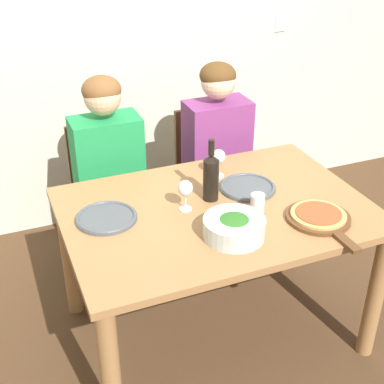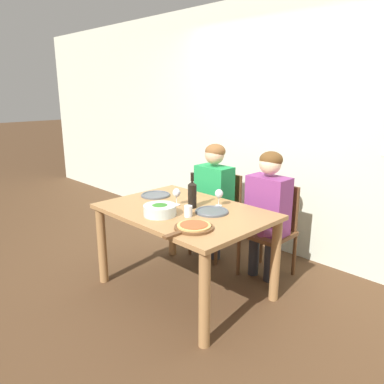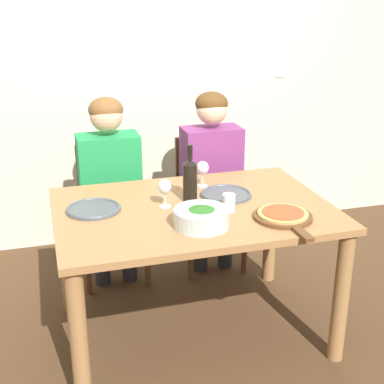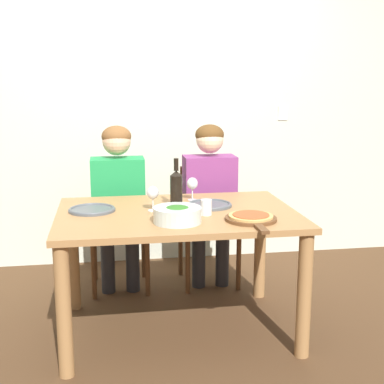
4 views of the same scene
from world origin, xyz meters
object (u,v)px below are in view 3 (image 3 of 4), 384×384
Objects in this scene: person_man at (212,166)px; water_tumbler at (229,203)px; wine_glass_right at (203,169)px; chair_left at (110,206)px; dinner_plate_right at (226,194)px; chair_right at (207,196)px; person_woman at (110,175)px; pizza_on_board at (284,216)px; wine_glass_left at (165,188)px; wine_bottle at (190,179)px; dinner_plate_left at (93,209)px; broccoli_bowl at (202,217)px.

person_man reaches higher than water_tumbler.
person_man is 8.04× the size of wine_glass_right.
chair_left is 3.14× the size of dinner_plate_right.
person_woman reaches higher than chair_right.
wine_glass_left is at bearing 149.02° from pizza_on_board.
person_woman reaches higher than water_tumbler.
chair_left is at bearing 122.73° from pizza_on_board.
person_man is at bearing 77.43° from water_tumbler.
wine_glass_left is (0.19, -0.79, 0.39)m from chair_left.
chair_right is 1.15m from pizza_on_board.
wine_glass_right is (-0.20, -0.55, 0.39)m from chair_right.
pizza_on_board is 2.85× the size of wine_glass_right.
wine_bottle is 2.05× the size of wine_glass_left.
dinner_plate_right is at bearing -101.34° from person_man.
wine_glass_right is at bearing 113.53° from pizza_on_board.
person_woman reaches higher than dinner_plate_right.
dinner_plate_right is at bearing 113.23° from pizza_on_board.
pizza_on_board is (0.16, -0.38, 0.01)m from dinner_plate_right.
chair_left reaches higher than dinner_plate_left.
dinner_plate_left and dinner_plate_right have the same top height.
chair_right is 9.63× the size of water_tumbler.
water_tumbler is (-0.22, 0.17, 0.03)m from pizza_on_board.
person_man reaches higher than wine_glass_right.
wine_bottle is (0.34, -0.75, 0.41)m from chair_left.
chair_right is 0.73m from person_woman.
person_woman is 3.93× the size of wine_bottle.
person_woman is 0.97m from water_tumbler.
dinner_plate_right is at bearing 73.91° from water_tumbler.
wine_bottle is at bearing 127.91° from water_tumbler.
wine_glass_left is 0.34m from water_tumbler.
chair_left is at bearing 103.50° from wine_glass_left.
person_woman is 0.74m from wine_bottle.
person_woman is at bearing 107.23° from broccoli_bowl.
pizza_on_board is (0.37, -0.36, -0.11)m from wine_bottle.
chair_right is 0.91m from wine_bottle.
broccoli_bowl is at bearing -109.06° from chair_right.
pizza_on_board reaches higher than dinner_plate_right.
dinner_plate_right is 3.07× the size of water_tumbler.
wine_glass_left is (0.19, -0.69, 0.14)m from person_woman.
dinner_plate_left is at bearing 171.12° from wine_glass_left.
wine_glass_right is (-0.08, 0.18, 0.10)m from dinner_plate_right.
chair_left is 5.80× the size of wine_glass_left.
dinner_plate_left is at bearing -103.01° from chair_left.
dinner_plate_right is at bearing 54.71° from broccoli_bowl.
dinner_plate_left is 0.65× the size of pizza_on_board.
wine_glass_left reaches higher than water_tumbler.
person_man is 3.93× the size of wine_bottle.
water_tumbler is (0.30, -0.14, -0.06)m from wine_glass_left.
person_woman reaches higher than pizza_on_board.
person_woman is at bearing 105.53° from wine_glass_left.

